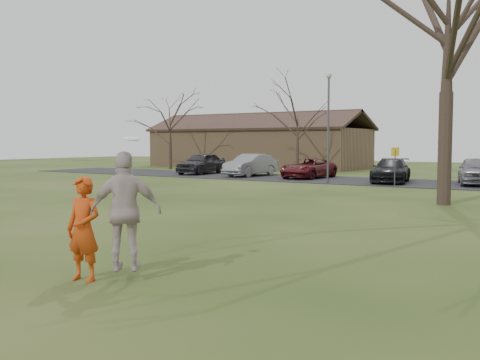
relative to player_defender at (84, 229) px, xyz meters
The scene contains 13 objects.
ground 1.05m from the player_defender, ahead, with size 120.00×120.00×0.00m, color #1E380F.
parking_strip 25.02m from the player_defender, 88.72° to the left, with size 62.00×6.50×0.04m, color black.
player_defender is the anchor object (origin of this frame).
car_0 30.46m from the player_defender, 123.23° to the left, with size 1.85×4.60×1.57m, color #29282B.
car_1 28.12m from the player_defender, 116.02° to the left, with size 1.59×4.56×1.50m, color gray.
car_2 26.76m from the player_defender, 107.63° to the left, with size 2.13×4.63×1.29m, color #571417.
car_3 24.83m from the player_defender, 95.74° to the left, with size 1.92×4.72×1.37m, color black.
car_4 25.53m from the player_defender, 85.59° to the left, with size 1.80×4.47×1.52m, color gray.
catching_play 0.79m from the player_defender, 29.80° to the left, with size 1.24×1.09×2.27m.
building 42.70m from the player_defender, 117.09° to the left, with size 20.60×8.50×5.14m.
lamp_post 23.36m from the player_defender, 103.59° to the left, with size 0.34×0.34×6.27m.
sign_yellow 22.06m from the player_defender, 93.75° to the left, with size 0.35×0.35×2.08m.
big_tree 16.40m from the player_defender, 80.32° to the left, with size 9.00×9.00×14.00m, color #352821, non-canonical shape.
Camera 1 is at (6.60, -6.20, 2.35)m, focal length 40.68 mm.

